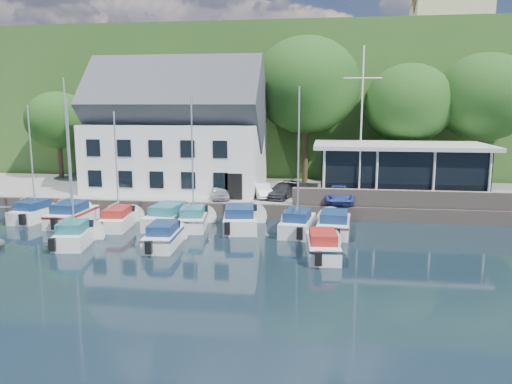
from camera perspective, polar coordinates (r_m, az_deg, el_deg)
ground at (r=25.73m, az=-4.38°, el=-8.30°), size 180.00×180.00×0.00m
quay at (r=42.37m, az=0.69°, el=-0.36°), size 60.00×13.00×1.00m
quay_face at (r=36.06m, az=-0.64°, el=-2.17°), size 60.00×0.30×1.00m
hillside at (r=86.03m, az=4.56°, el=9.80°), size 160.00×75.00×16.00m
field_patch at (r=94.26m, az=9.97°, el=14.64°), size 50.00×30.00×0.30m
farmhouse at (r=78.61m, az=21.28°, el=18.04°), size 10.40×7.00×8.20m
harbor_building at (r=42.29m, az=-8.98°, el=6.12°), size 14.40×8.20×8.70m
club_pavilion at (r=40.57m, az=16.03°, el=2.45°), size 13.20×7.20×4.10m
seawall at (r=36.45m, az=18.45°, el=-0.78°), size 18.00×0.50×1.20m
gangway at (r=40.26m, az=-25.04°, el=-2.56°), size 1.20×6.00×1.40m
car_silver at (r=38.18m, az=-4.18°, el=0.11°), size 2.17×3.56×1.13m
car_white at (r=38.54m, az=0.71°, el=0.19°), size 2.12×3.49×1.08m
car_dgrey at (r=38.34m, az=3.02°, el=0.15°), size 2.67×4.15×1.12m
car_blue at (r=36.89m, az=9.46°, el=-0.19°), size 1.57×3.87×1.32m
flagpole at (r=36.77m, az=11.94°, el=7.41°), size 2.68×0.20×11.15m
tree_0 at (r=52.37m, az=-21.62°, el=6.07°), size 6.13×6.13×8.38m
tree_1 at (r=48.71m, az=-12.31°, el=8.08°), size 8.34×8.34×11.39m
tree_3 at (r=45.89m, az=5.73°, el=9.26°), size 9.63×9.63×13.16m
tree_4 at (r=46.63m, az=16.97°, el=7.37°), size 7.82×7.82×10.68m
tree_5 at (r=48.06m, az=24.49°, el=7.48°), size 8.43×8.43×11.52m
boat_r1_0 at (r=37.87m, az=-24.29°, el=3.67°), size 2.73×5.70×9.00m
boat_r1_1 at (r=35.68m, az=-20.67°, el=4.00°), size 2.22×6.11×9.52m
boat_r1_2 at (r=33.97m, az=-15.68°, el=2.97°), size 2.47×6.30×8.31m
boat_r1_3 at (r=34.09m, az=-9.90°, el=-2.55°), size 2.78×7.18×1.55m
boat_r1_4 at (r=32.67m, az=-7.28°, el=3.54°), size 2.57×5.77×8.92m
boat_r1_5 at (r=32.77m, az=-1.81°, el=-2.88°), size 3.32×6.61×1.57m
boat_r1_6 at (r=31.18m, az=4.86°, el=3.60°), size 2.60×6.25×9.26m
boat_r1_7 at (r=32.01m, az=8.90°, el=-3.41°), size 2.52×6.31×1.46m
boat_r2_1 at (r=30.11m, az=-20.43°, el=2.40°), size 2.60×5.15×8.85m
boat_r2_2 at (r=29.26m, az=-10.44°, el=-4.75°), size 2.11×5.90×1.42m
boat_r2_4 at (r=27.14m, az=7.64°, el=-5.83°), size 2.28×6.00×1.42m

